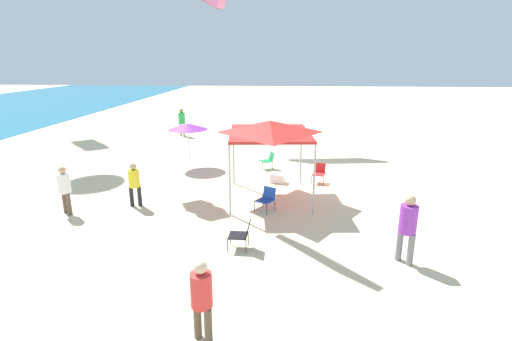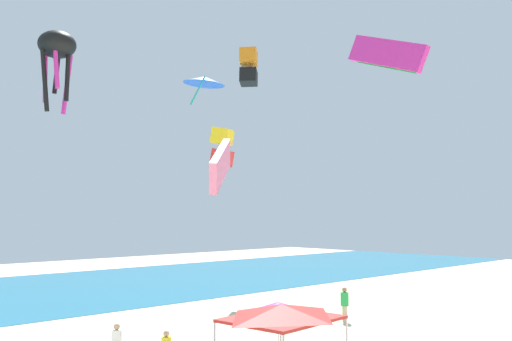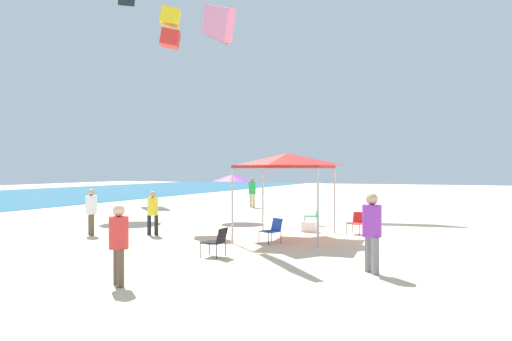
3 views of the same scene
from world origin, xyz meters
TOP-DOWN VIEW (x-y plane):
  - ground at (0.00, 0.00)m, footprint 120.00×120.00m
  - canopy_tent at (-2.89, 2.66)m, footprint 3.78×3.24m
  - beach_umbrella at (1.22, 6.79)m, footprint 1.93×1.94m
  - folding_chair_right_of_tent at (-0.81, 0.56)m, footprint 0.73×0.65m
  - folding_chair_near_cooler at (-4.21, 2.70)m, footprint 0.80×0.76m
  - folding_chair_facing_ocean at (-7.16, 3.26)m, footprint 0.56×0.64m
  - folding_chair_left_of_tent at (1.19, 2.86)m, footprint 0.71×0.77m
  - cooler_box at (-0.98, 2.37)m, footprint 0.56×0.70m
  - person_near_umbrella at (-5.05, 9.61)m, footprint 0.41×0.41m
  - person_by_tent at (-10.94, 3.61)m, footprint 0.41×0.41m
  - person_beachcomber at (-4.15, 7.51)m, footprint 0.39×0.43m
  - person_watching_sky at (-7.62, -1.11)m, footprint 0.45×0.45m
  - person_far_stroller at (9.12, 9.20)m, footprint 0.45×0.46m
  - kite_parafoil_pink at (-3.50, 5.14)m, footprint 3.07×2.84m
  - kite_box_yellow at (0.46, 9.73)m, footprint 1.17×1.23m

SIDE VIEW (x-z plane):
  - ground at x=0.00m, z-range -0.10..0.00m
  - cooler_box at x=-0.98m, z-range 0.00..0.40m
  - folding_chair_right_of_tent at x=-0.81m, z-range 0.06..0.88m
  - folding_chair_near_cooler at x=-4.21m, z-range 0.06..0.88m
  - folding_chair_facing_ocean at x=-7.16m, z-range 0.06..0.88m
  - folding_chair_left_of_tent at x=1.19m, z-range 0.06..0.88m
  - person_beachcomber at x=-4.15m, z-range 0.14..1.78m
  - person_by_tent at x=-10.94m, z-range 0.15..1.87m
  - person_near_umbrella at x=-5.05m, z-range 0.15..1.87m
  - person_watching_sky at x=-7.62m, z-range 0.17..2.07m
  - person_far_stroller at x=9.12m, z-range 0.17..2.08m
  - beach_umbrella at x=1.22m, z-range 0.94..3.16m
  - canopy_tent at x=-2.89m, z-range 1.23..4.26m
  - kite_parafoil_pink at x=-3.50m, z-range 6.63..8.97m
  - kite_box_yellow at x=0.46m, z-range 8.25..10.15m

